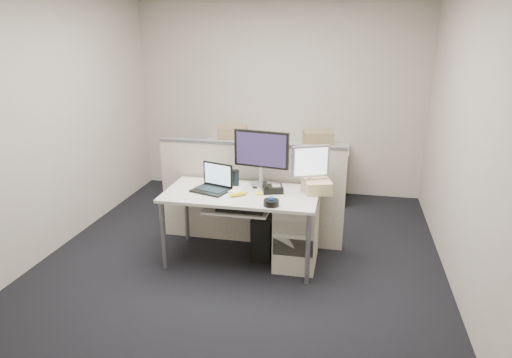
% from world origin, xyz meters
% --- Properties ---
extents(floor, '(4.00, 4.50, 0.01)m').
position_xyz_m(floor, '(0.00, 0.00, -0.01)').
color(floor, black).
rests_on(floor, ground).
extents(wall_back, '(4.00, 0.02, 2.70)m').
position_xyz_m(wall_back, '(0.00, 2.25, 1.35)').
color(wall_back, '#B9AEA0').
rests_on(wall_back, ground).
extents(wall_front, '(4.00, 0.02, 2.70)m').
position_xyz_m(wall_front, '(0.00, -2.25, 1.35)').
color(wall_front, '#B9AEA0').
rests_on(wall_front, ground).
extents(wall_left, '(0.02, 4.50, 2.70)m').
position_xyz_m(wall_left, '(-2.00, 0.00, 1.35)').
color(wall_left, '#B9AEA0').
rests_on(wall_left, ground).
extents(wall_right, '(0.02, 4.50, 2.70)m').
position_xyz_m(wall_right, '(2.00, 0.00, 1.35)').
color(wall_right, '#B9AEA0').
rests_on(wall_right, ground).
extents(desk, '(1.50, 0.75, 0.73)m').
position_xyz_m(desk, '(0.00, 0.00, 0.66)').
color(desk, silver).
rests_on(desk, floor).
extents(keyboard_tray, '(0.62, 0.32, 0.02)m').
position_xyz_m(keyboard_tray, '(0.00, -0.18, 0.62)').
color(keyboard_tray, silver).
rests_on(keyboard_tray, desk).
extents(drawer_pedestal, '(0.40, 0.55, 0.65)m').
position_xyz_m(drawer_pedestal, '(0.55, 0.05, 0.33)').
color(drawer_pedestal, '#B9B59F').
rests_on(drawer_pedestal, floor).
extents(cubicle_partition, '(2.00, 0.06, 1.10)m').
position_xyz_m(cubicle_partition, '(0.00, 0.45, 0.55)').
color(cubicle_partition, beige).
rests_on(cubicle_partition, floor).
extents(back_counter, '(2.00, 0.60, 0.72)m').
position_xyz_m(back_counter, '(0.00, 1.93, 0.36)').
color(back_counter, '#B9B59F').
rests_on(back_counter, floor).
extents(monitor_main, '(0.60, 0.31, 0.57)m').
position_xyz_m(monitor_main, '(0.15, 0.26, 1.01)').
color(monitor_main, black).
rests_on(monitor_main, desk).
extents(monitor_small, '(0.42, 0.32, 0.46)m').
position_xyz_m(monitor_small, '(0.65, 0.18, 0.96)').
color(monitor_small, '#B7B7BC').
rests_on(monitor_small, desk).
extents(laptop, '(0.41, 0.35, 0.26)m').
position_xyz_m(laptop, '(-0.30, -0.02, 0.86)').
color(laptop, black).
rests_on(laptop, desk).
extents(trackball, '(0.18, 0.18, 0.05)m').
position_xyz_m(trackball, '(0.35, -0.28, 0.76)').
color(trackball, black).
rests_on(trackball, desk).
extents(desk_phone, '(0.23, 0.21, 0.06)m').
position_xyz_m(desk_phone, '(0.30, 0.08, 0.76)').
color(desk_phone, black).
rests_on(desk_phone, desk).
extents(paper_stack, '(0.27, 0.33, 0.01)m').
position_xyz_m(paper_stack, '(-0.12, 0.12, 0.74)').
color(paper_stack, white).
rests_on(paper_stack, desk).
extents(sticky_pad, '(0.09, 0.09, 0.01)m').
position_xyz_m(sticky_pad, '(0.18, 0.00, 0.74)').
color(sticky_pad, yellow).
rests_on(sticky_pad, desk).
extents(travel_mug, '(0.10, 0.10, 0.16)m').
position_xyz_m(travel_mug, '(-0.10, 0.17, 0.81)').
color(travel_mug, black).
rests_on(travel_mug, desk).
extents(banana, '(0.18, 0.16, 0.04)m').
position_xyz_m(banana, '(0.00, -0.10, 0.75)').
color(banana, yellow).
rests_on(banana, desk).
extents(cellphone, '(0.10, 0.13, 0.02)m').
position_xyz_m(cellphone, '(0.10, 0.20, 0.74)').
color(cellphone, black).
rests_on(cellphone, desk).
extents(manila_folders, '(0.33, 0.38, 0.12)m').
position_xyz_m(manila_folders, '(0.72, 0.20, 0.79)').
color(manila_folders, '#E0CF88').
rests_on(manila_folders, desk).
extents(keyboard, '(0.45, 0.17, 0.02)m').
position_xyz_m(keyboard, '(0.05, -0.22, 0.64)').
color(keyboard, black).
rests_on(keyboard, keyboard_tray).
extents(pc_tower_desk, '(0.20, 0.50, 0.46)m').
position_xyz_m(pc_tower_desk, '(0.20, 0.20, 0.23)').
color(pc_tower_desk, black).
rests_on(pc_tower_desk, floor).
extents(pc_tower_spare_dark, '(0.23, 0.48, 0.43)m').
position_xyz_m(pc_tower_spare_dark, '(-1.05, 2.03, 0.21)').
color(pc_tower_spare_dark, black).
rests_on(pc_tower_spare_dark, floor).
extents(pc_tower_spare_silver, '(0.31, 0.43, 0.38)m').
position_xyz_m(pc_tower_spare_silver, '(-1.30, 1.63, 0.19)').
color(pc_tower_spare_silver, '#B7B7BC').
rests_on(pc_tower_spare_silver, floor).
extents(cardboard_box_left, '(0.42, 0.34, 0.29)m').
position_xyz_m(cardboard_box_left, '(-0.56, 1.81, 0.86)').
color(cardboard_box_left, tan).
rests_on(cardboard_box_left, back_counter).
extents(cardboard_box_right, '(0.43, 0.37, 0.27)m').
position_xyz_m(cardboard_box_right, '(0.60, 1.81, 0.86)').
color(cardboard_box_right, tan).
rests_on(cardboard_box_right, back_counter).
extents(red_binder, '(0.09, 0.30, 0.28)m').
position_xyz_m(red_binder, '(-0.55, 1.83, 0.86)').
color(red_binder, maroon).
rests_on(red_binder, back_counter).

